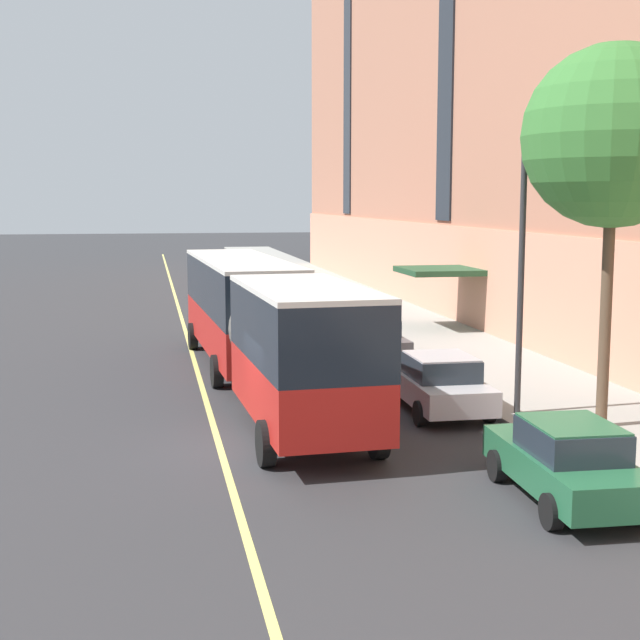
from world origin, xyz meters
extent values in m
plane|color=#303033|center=(0.00, 0.00, 0.00)|extent=(260.00, 260.00, 0.00)
cube|color=#9E9B93|center=(9.06, 3.00, 0.07)|extent=(5.10, 160.00, 0.15)
cube|color=#234C2D|center=(10.01, 16.34, 2.60)|extent=(3.20, 3.40, 0.24)
cube|color=#1E232B|center=(11.56, 41.25, 14.91)|extent=(0.10, 2.00, 20.60)
cube|color=red|center=(0.88, 10.01, 1.28)|extent=(3.02, 11.02, 1.31)
cube|color=black|center=(0.88, 10.01, 2.73)|extent=(3.03, 11.02, 1.60)
cube|color=silver|center=(0.88, 10.01, 3.59)|extent=(3.04, 11.02, 0.12)
cube|color=#19232D|center=(0.61, 15.49, 2.57)|extent=(2.28, 0.19, 1.20)
cube|color=orange|center=(0.61, 15.50, 3.35)|extent=(1.74, 0.15, 0.28)
cube|color=black|center=(0.61, 15.51, 0.72)|extent=(2.43, 0.24, 0.24)
cube|color=white|center=(-0.26, 15.46, 0.97)|extent=(0.28, 0.07, 0.18)
cube|color=white|center=(1.48, 15.55, 0.97)|extent=(0.28, 0.07, 0.18)
cylinder|color=#595651|center=(1.18, 4.06, 2.08)|extent=(2.40, 1.12, 2.35)
cube|color=red|center=(1.36, 0.35, 1.28)|extent=(2.79, 6.55, 1.31)
cube|color=black|center=(1.36, 0.35, 2.73)|extent=(2.81, 6.55, 1.60)
cube|color=silver|center=(1.36, 0.35, 3.59)|extent=(2.82, 6.55, 0.12)
cylinder|color=black|center=(-0.55, 13.76, 0.50)|extent=(0.35, 1.01, 1.00)
cylinder|color=black|center=(1.93, 13.88, 0.50)|extent=(0.35, 1.01, 1.00)
cylinder|color=black|center=(-0.19, 6.68, 0.50)|extent=(0.35, 1.01, 1.00)
cylinder|color=black|center=(2.28, 6.80, 0.50)|extent=(0.35, 1.01, 1.00)
cylinder|color=black|center=(0.21, -1.47, 0.50)|extent=(0.35, 1.01, 1.00)
cylinder|color=black|center=(2.69, -1.35, 0.50)|extent=(0.35, 1.01, 1.00)
cube|color=#B21E19|center=(5.25, 23.63, 0.64)|extent=(2.00, 4.49, 0.64)
cube|color=#232D38|center=(5.26, 23.41, 1.24)|extent=(1.69, 2.05, 0.56)
cube|color=#B21E19|center=(5.26, 23.41, 1.54)|extent=(1.65, 1.96, 0.04)
cylinder|color=black|center=(4.30, 24.97, 0.32)|extent=(0.24, 0.65, 0.64)
cylinder|color=black|center=(6.10, 25.04, 0.32)|extent=(0.24, 0.65, 0.64)
cylinder|color=black|center=(4.40, 22.23, 0.32)|extent=(0.24, 0.65, 0.64)
cylinder|color=black|center=(6.20, 22.30, 0.32)|extent=(0.24, 0.65, 0.64)
cube|color=#B7B7BC|center=(5.35, 2.53, 0.64)|extent=(1.90, 4.49, 0.64)
cube|color=#232D38|center=(5.34, 2.31, 1.24)|extent=(1.64, 2.03, 0.56)
cube|color=#B7B7BC|center=(5.34, 2.31, 1.54)|extent=(1.61, 1.94, 0.04)
cylinder|color=black|center=(4.47, 3.93, 0.32)|extent=(0.23, 0.64, 0.64)
cylinder|color=black|center=(6.26, 3.90, 0.32)|extent=(0.23, 0.64, 0.64)
cylinder|color=black|center=(4.43, 1.16, 0.32)|extent=(0.23, 0.64, 0.64)
cylinder|color=black|center=(6.23, 1.13, 0.32)|extent=(0.23, 0.64, 0.64)
cube|color=#23603D|center=(5.41, -4.71, 0.64)|extent=(1.86, 4.37, 0.64)
cube|color=#232D38|center=(5.40, -4.93, 1.24)|extent=(1.57, 1.99, 0.56)
cube|color=#23603D|center=(5.40, -4.93, 1.54)|extent=(1.53, 1.91, 0.04)
cylinder|color=black|center=(4.63, -3.35, 0.32)|extent=(0.24, 0.65, 0.64)
cylinder|color=black|center=(6.29, -3.41, 0.32)|extent=(0.24, 0.65, 0.64)
cylinder|color=black|center=(4.53, -6.02, 0.32)|extent=(0.24, 0.65, 0.64)
cube|color=#4C4C51|center=(5.40, 17.47, 0.64)|extent=(1.87, 4.42, 0.64)
cube|color=#232D38|center=(5.40, 17.25, 1.24)|extent=(1.61, 2.00, 0.56)
cube|color=#4C4C51|center=(5.40, 17.25, 1.54)|extent=(1.57, 1.92, 0.04)
cylinder|color=black|center=(4.55, 18.85, 0.32)|extent=(0.23, 0.64, 0.64)
cylinder|color=black|center=(6.30, 18.82, 0.32)|extent=(0.23, 0.64, 0.64)
cylinder|color=black|center=(4.50, 16.13, 0.32)|extent=(0.23, 0.64, 0.64)
cylinder|color=black|center=(6.25, 16.10, 0.32)|extent=(0.23, 0.64, 0.64)
cube|color=#4C4C51|center=(5.45, 10.33, 0.64)|extent=(1.78, 4.68, 0.64)
cube|color=#232D38|center=(5.45, 10.09, 1.24)|extent=(1.56, 2.11, 0.56)
cube|color=#4C4C51|center=(5.45, 10.09, 1.54)|extent=(1.53, 2.02, 0.04)
cylinder|color=black|center=(4.58, 11.77, 0.32)|extent=(0.22, 0.64, 0.64)
cylinder|color=black|center=(6.31, 11.78, 0.32)|extent=(0.22, 0.64, 0.64)
cylinder|color=black|center=(4.60, 8.87, 0.32)|extent=(0.22, 0.64, 0.64)
cylinder|color=black|center=(6.32, 8.88, 0.32)|extent=(0.22, 0.64, 0.64)
cylinder|color=brown|center=(8.56, -0.24, 3.02)|extent=(0.28, 0.28, 5.73)
sphere|color=#387533|center=(8.56, -0.24, 7.06)|extent=(4.27, 4.27, 4.27)
cylinder|color=#2D2D30|center=(7.11, 1.42, 3.71)|extent=(0.16, 0.16, 7.12)
cylinder|color=#2D2D30|center=(7.11, 0.87, 7.17)|extent=(0.10, 1.10, 0.10)
cube|color=#3D3D3F|center=(7.11, 0.32, 7.12)|extent=(0.36, 0.60, 0.20)
cube|color=#E0D66B|center=(-0.63, 3.00, 0.00)|extent=(0.16, 140.00, 0.01)
camera|label=1|loc=(-2.13, -19.61, 5.61)|focal=50.00mm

